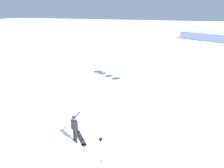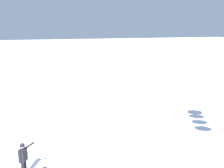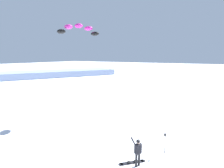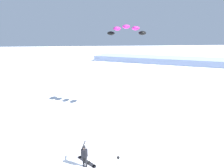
{
  "view_description": "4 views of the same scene",
  "coord_description": "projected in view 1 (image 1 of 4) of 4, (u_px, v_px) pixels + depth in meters",
  "views": [
    {
      "loc": [
        7.93,
        5.27,
        7.42
      ],
      "look_at": [
        -2.56,
        1.18,
        3.28
      ],
      "focal_mm": 32.46,
      "sensor_mm": 36.0,
      "label": 1
    },
    {
      "loc": [
        -0.99,
        10.98,
        6.97
      ],
      "look_at": [
        -4.31,
        1.97,
        4.81
      ],
      "focal_mm": 39.97,
      "sensor_mm": 36.0,
      "label": 2
    },
    {
      "loc": [
        2.9,
        -9.46,
        6.81
      ],
      "look_at": [
        -4.05,
        1.85,
        4.58
      ],
      "focal_mm": 27.14,
      "sensor_mm": 36.0,
      "label": 3
    },
    {
      "loc": [
        8.25,
        0.14,
        8.81
      ],
      "look_at": [
        -4.42,
        2.02,
        4.91
      ],
      "focal_mm": 24.92,
      "sensor_mm": 36.0,
      "label": 4
    }
  ],
  "objects": [
    {
      "name": "snowboarder",
      "position": [
        75.0,
        126.0,
        11.74
      ],
      "size": [
        0.79,
        0.48,
        1.79
      ],
      "color": "black",
      "rests_on": "ground_plane"
    },
    {
      "name": "camera_tripod",
      "position": [
        101.0,
        146.0,
        10.06
      ],
      "size": [
        0.52,
        0.49,
        1.51
      ],
      "color": "#262628",
      "rests_on": "ground_plane"
    },
    {
      "name": "snowboard",
      "position": [
        81.0,
        138.0,
        12.43
      ],
      "size": [
        1.37,
        1.38,
        0.1
      ],
      "color": "black",
      "rests_on": "ground_plane"
    },
    {
      "name": "ground_plane",
      "position": [
        76.0,
        151.0,
        11.29
      ],
      "size": [
        300.0,
        300.0,
        0.0
      ],
      "primitive_type": "plane",
      "color": "white"
    }
  ]
}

